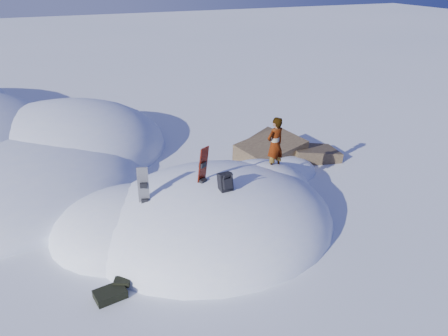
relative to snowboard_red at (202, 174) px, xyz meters
name	(u,v)px	position (x,y,z in m)	size (l,w,h in m)	color
ground	(214,225)	(0.32, 0.03, -1.68)	(120.00, 120.00, 0.00)	white
snow_mound	(205,222)	(0.15, 0.27, -1.68)	(8.00, 6.00, 3.00)	white
rock_outcrop	(278,164)	(4.04, 3.04, -1.66)	(4.68, 4.41, 1.68)	brown
snowboard_red	(202,174)	(0.00, 0.00, 0.00)	(0.40, 0.39, 1.63)	#AC2009
snowboard_dark	(144,194)	(-1.59, -0.04, -0.25)	(0.30, 0.23, 1.51)	black
backpack	(226,182)	(0.41, -0.62, -0.02)	(0.37, 0.42, 0.56)	black
gear_pile	(112,292)	(-2.82, -1.84, -1.56)	(0.90, 0.69, 0.24)	black
person	(275,144)	(2.61, 0.81, 0.16)	(0.62, 0.41, 1.70)	slate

